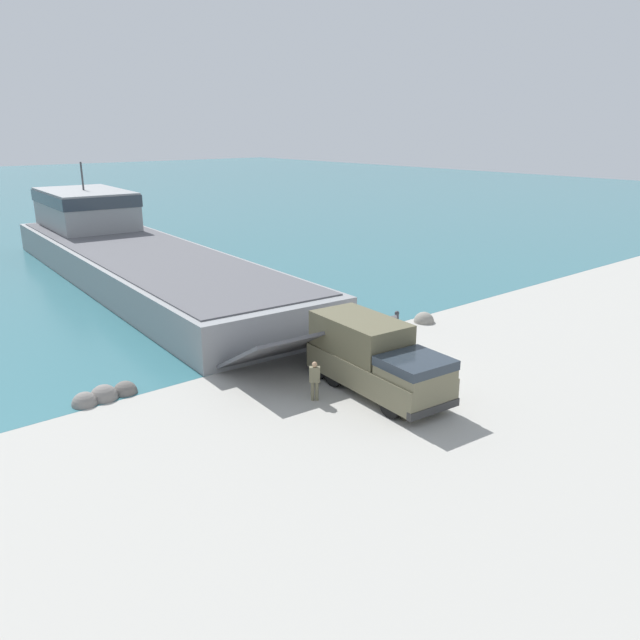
# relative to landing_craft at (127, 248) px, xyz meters

# --- Properties ---
(ground_plane) EXTENTS (240.00, 240.00, 0.00)m
(ground_plane) POSITION_rel_landing_craft_xyz_m (0.94, -27.54, -1.99)
(ground_plane) COLOR #A8A59E
(landing_craft) EXTENTS (11.64, 42.83, 8.05)m
(landing_craft) POSITION_rel_landing_craft_xyz_m (0.00, 0.00, 0.00)
(landing_craft) COLOR gray
(landing_craft) RESTS_ON ground_plane
(military_truck) EXTENTS (3.16, 7.23, 3.05)m
(military_truck) POSITION_rel_landing_craft_xyz_m (-1.21, -28.42, -0.45)
(military_truck) COLOR #6B664C
(military_truck) RESTS_ON ground_plane
(soldier_on_ramp) EXTENTS (0.49, 0.46, 1.72)m
(soldier_on_ramp) POSITION_rel_landing_craft_xyz_m (-3.79, -27.49, -1.00)
(soldier_on_ramp) COLOR #6B664C
(soldier_on_ramp) RESTS_ON ground_plane
(moored_boat_a) EXTENTS (6.85, 6.06, 1.72)m
(moored_boat_a) POSITION_rel_landing_craft_xyz_m (9.53, 26.08, -1.42)
(moored_boat_a) COLOR navy
(moored_boat_a) RESTS_ON ground_plane
(moored_boat_c) EXTENTS (8.89, 5.99, 1.73)m
(moored_boat_c) POSITION_rel_landing_craft_xyz_m (10.23, 31.82, -1.42)
(moored_boat_c) COLOR #2D7060
(moored_boat_c) RESTS_ON ground_plane
(mooring_bollard) EXTENTS (0.27, 0.27, 0.89)m
(mooring_bollard) POSITION_rel_landing_craft_xyz_m (6.32, -22.58, -1.51)
(mooring_bollard) COLOR #333338
(mooring_bollard) RESTS_ON ground_plane
(cargo_crate) EXTENTS (1.14, 1.23, 0.82)m
(cargo_crate) POSITION_rel_landing_craft_xyz_m (-1.82, -30.89, -1.58)
(cargo_crate) COLOR #4C4738
(cargo_crate) RESTS_ON ground_plane
(shoreline_rock_a) EXTENTS (1.06, 1.06, 1.06)m
(shoreline_rock_a) POSITION_rel_landing_craft_xyz_m (-11.32, -21.76, -1.99)
(shoreline_rock_a) COLOR gray
(shoreline_rock_a) RESTS_ON ground_plane
(shoreline_rock_b) EXTENTS (1.19, 1.19, 1.19)m
(shoreline_rock_b) POSITION_rel_landing_craft_xyz_m (-10.48, -21.68, -1.99)
(shoreline_rock_b) COLOR gray
(shoreline_rock_b) RESTS_ON ground_plane
(shoreline_rock_c) EXTENTS (1.21, 1.21, 1.21)m
(shoreline_rock_c) POSITION_rel_landing_craft_xyz_m (8.06, -23.11, -1.99)
(shoreline_rock_c) COLOR gray
(shoreline_rock_c) RESTS_ON ground_plane
(shoreline_rock_d) EXTENTS (1.04, 1.04, 1.04)m
(shoreline_rock_d) POSITION_rel_landing_craft_xyz_m (-9.56, -21.69, -1.99)
(shoreline_rock_d) COLOR #66605B
(shoreline_rock_d) RESTS_ON ground_plane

